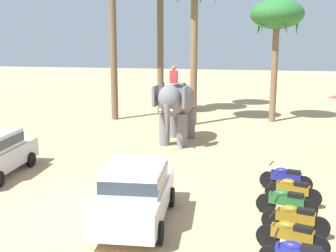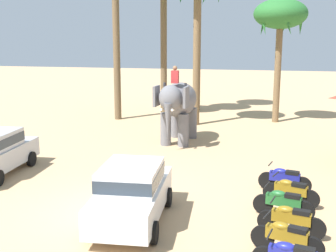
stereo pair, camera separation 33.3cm
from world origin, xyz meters
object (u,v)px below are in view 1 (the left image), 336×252
(motorcycle_mid_row, at_px, (295,218))
(motorcycle_fourth_in_row, at_px, (286,201))
(motorcycle_second_in_row, at_px, (292,235))
(elephant_with_mahout, at_px, (177,103))
(motorcycle_far_in_row, at_px, (293,190))
(palm_tree_near_hut, at_px, (277,17))
(car_sedan_foreground, at_px, (136,191))
(motorcycle_end_of_row, at_px, (286,178))

(motorcycle_mid_row, height_order, motorcycle_fourth_in_row, same)
(motorcycle_second_in_row, bearing_deg, elephant_with_mahout, 114.70)
(motorcycle_far_in_row, xyz_separation_m, palm_tree_near_hut, (-0.31, 14.06, 5.92))
(motorcycle_mid_row, relative_size, motorcycle_far_in_row, 1.03)
(motorcycle_mid_row, bearing_deg, motorcycle_far_in_row, 87.75)
(motorcycle_mid_row, bearing_deg, car_sedan_foreground, -178.45)
(elephant_with_mahout, xyz_separation_m, motorcycle_fourth_in_row, (4.89, -8.39, -1.53))
(car_sedan_foreground, height_order, motorcycle_mid_row, car_sedan_foreground)
(car_sedan_foreground, xyz_separation_m, palm_tree_near_hut, (4.16, 16.43, 5.46))
(motorcycle_far_in_row, height_order, palm_tree_near_hut, palm_tree_near_hut)
(elephant_with_mahout, relative_size, palm_tree_near_hut, 0.52)
(motorcycle_fourth_in_row, height_order, motorcycle_end_of_row, same)
(motorcycle_mid_row, xyz_separation_m, motorcycle_end_of_row, (-0.06, 3.46, 0.00))
(car_sedan_foreground, distance_m, palm_tree_near_hut, 17.81)
(motorcycle_mid_row, xyz_separation_m, motorcycle_fourth_in_row, (-0.16, 1.19, 0.00))
(motorcycle_second_in_row, bearing_deg, car_sedan_foreground, 167.01)
(motorcycle_second_in_row, xyz_separation_m, palm_tree_near_hut, (-0.07, 17.41, 5.92))
(motorcycle_second_in_row, relative_size, motorcycle_mid_row, 0.98)
(car_sedan_foreground, relative_size, motorcycle_fourth_in_row, 2.39)
(car_sedan_foreground, relative_size, motorcycle_end_of_row, 2.38)
(motorcycle_second_in_row, distance_m, palm_tree_near_hut, 18.39)
(motorcycle_fourth_in_row, distance_m, palm_tree_near_hut, 16.25)
(motorcycle_second_in_row, xyz_separation_m, motorcycle_end_of_row, (0.09, 4.55, 0.00))
(motorcycle_end_of_row, bearing_deg, motorcycle_fourth_in_row, -92.53)
(car_sedan_foreground, bearing_deg, motorcycle_fourth_in_row, 17.19)
(palm_tree_near_hut, bearing_deg, car_sedan_foreground, -104.21)
(motorcycle_fourth_in_row, bearing_deg, motorcycle_far_in_row, 76.64)
(motorcycle_mid_row, relative_size, motorcycle_end_of_row, 1.00)
(motorcycle_second_in_row, height_order, motorcycle_end_of_row, same)
(elephant_with_mahout, relative_size, motorcycle_mid_row, 2.20)
(motorcycle_second_in_row, relative_size, motorcycle_end_of_row, 0.98)
(motorcycle_far_in_row, height_order, motorcycle_end_of_row, same)
(car_sedan_foreground, bearing_deg, motorcycle_mid_row, 1.55)
(car_sedan_foreground, height_order, palm_tree_near_hut, palm_tree_near_hut)
(motorcycle_second_in_row, bearing_deg, motorcycle_mid_row, 82.14)
(motorcycle_far_in_row, bearing_deg, car_sedan_foreground, -152.09)
(motorcycle_second_in_row, xyz_separation_m, motorcycle_fourth_in_row, (-0.01, 2.28, 0.00))
(elephant_with_mahout, bearing_deg, motorcycle_far_in_row, -54.91)
(motorcycle_mid_row, bearing_deg, motorcycle_fourth_in_row, 97.88)
(motorcycle_fourth_in_row, height_order, motorcycle_far_in_row, same)
(motorcycle_mid_row, distance_m, motorcycle_far_in_row, 2.25)
(motorcycle_mid_row, xyz_separation_m, palm_tree_near_hut, (-0.22, 16.31, 5.92))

